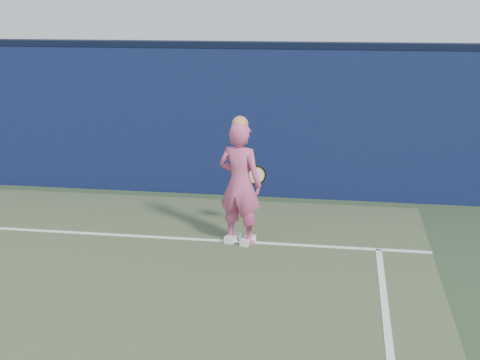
# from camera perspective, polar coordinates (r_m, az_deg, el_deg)

# --- Properties ---
(backstop_wall) EXTENTS (24.00, 0.40, 2.50)m
(backstop_wall) POSITION_cam_1_polar(r_m,az_deg,el_deg) (12.08, -11.87, 5.18)
(backstop_wall) COLOR #0C1438
(backstop_wall) RESTS_ON ground
(wall_cap) EXTENTS (24.00, 0.42, 0.10)m
(wall_cap) POSITION_cam_1_polar(r_m,az_deg,el_deg) (11.94, -12.20, 11.34)
(wall_cap) COLOR black
(wall_cap) RESTS_ON backstop_wall
(player) EXTENTS (0.71, 0.57, 1.78)m
(player) POSITION_cam_1_polar(r_m,az_deg,el_deg) (9.04, -0.00, -0.28)
(player) COLOR #CD4F7F
(player) RESTS_ON ground
(racket) EXTENTS (0.54, 0.15, 0.29)m
(racket) POSITION_cam_1_polar(r_m,az_deg,el_deg) (9.48, 1.25, 0.36)
(racket) COLOR black
(racket) RESTS_ON ground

